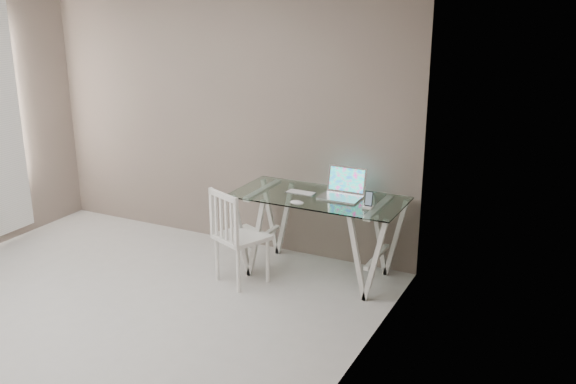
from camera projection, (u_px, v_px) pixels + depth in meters
room at (36, 108)px, 4.26m from camera, size 4.50×4.52×2.71m
desk at (318, 235)px, 5.69m from camera, size 1.50×0.70×0.75m
chair at (235, 233)px, 5.49m from camera, size 0.51×0.51×0.86m
laptop at (343, 190)px, 5.56m from camera, size 0.35×0.30×0.25m
keyboard at (301, 193)px, 5.67m from camera, size 0.26×0.11×0.01m
mouse at (297, 203)px, 5.36m from camera, size 0.12×0.07×0.04m
phone_dock at (368, 203)px, 5.27m from camera, size 0.08×0.08×0.14m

